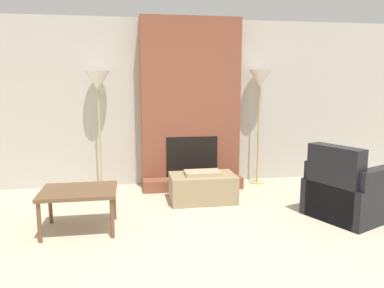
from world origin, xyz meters
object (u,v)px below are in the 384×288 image
(floor_lamp_right, at_px, (260,84))
(armchair, at_px, (350,193))
(side_table, at_px, (79,194))
(ottoman, at_px, (203,187))
(floor_lamp_left, at_px, (98,86))

(floor_lamp_right, bearing_deg, armchair, -69.85)
(side_table, bearing_deg, armchair, -1.58)
(ottoman, xyz_separation_m, armchair, (1.67, -0.87, 0.10))
(ottoman, distance_m, floor_lamp_left, 2.13)
(ottoman, xyz_separation_m, floor_lamp_left, (-1.42, 0.79, 1.38))
(side_table, height_order, floor_lamp_right, floor_lamp_right)
(armchair, xyz_separation_m, side_table, (-3.22, 0.09, 0.12))
(side_table, xyz_separation_m, floor_lamp_left, (0.13, 1.57, 1.16))
(ottoman, height_order, floor_lamp_right, floor_lamp_right)
(ottoman, bearing_deg, armchair, -27.45)
(floor_lamp_left, height_order, floor_lamp_right, floor_lamp_right)
(ottoman, height_order, armchair, armchair)
(side_table, bearing_deg, floor_lamp_right, 31.00)
(armchair, distance_m, side_table, 3.23)
(armchair, xyz_separation_m, floor_lamp_right, (-0.61, 1.66, 1.31))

